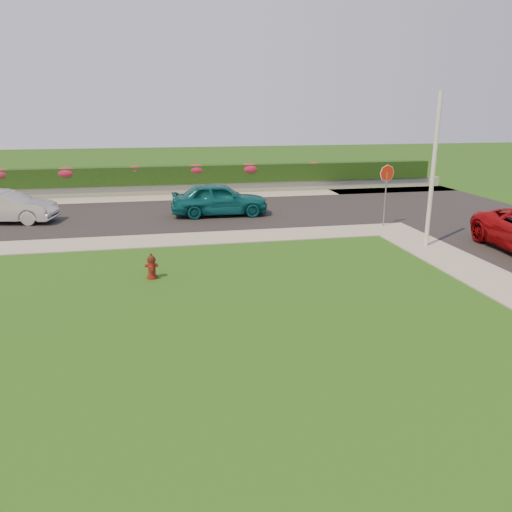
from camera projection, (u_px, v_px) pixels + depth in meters
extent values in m
plane|color=black|center=(289.00, 329.00, 11.88)|extent=(120.00, 120.00, 0.00)
cube|color=black|center=(114.00, 217.00, 24.09)|extent=(26.00, 8.00, 0.04)
cube|color=gray|center=(78.00, 244.00, 19.20)|extent=(24.00, 2.00, 0.04)
cube|color=gray|center=(391.00, 229.00, 21.66)|extent=(2.00, 2.00, 0.04)
cube|color=gray|center=(189.00, 197.00, 29.55)|extent=(34.00, 2.00, 0.04)
cube|color=gray|center=(187.00, 188.00, 30.88)|extent=(34.00, 0.40, 0.60)
cube|color=black|center=(187.00, 174.00, 30.73)|extent=(32.00, 0.90, 1.10)
cylinder|color=#4E0F0C|center=(152.00, 277.00, 15.43)|extent=(0.34, 0.34, 0.08)
cylinder|color=#4E0F0C|center=(152.00, 268.00, 15.34)|extent=(0.23, 0.23, 0.52)
cylinder|color=black|center=(151.00, 260.00, 15.27)|extent=(0.28, 0.28, 0.05)
sphere|color=black|center=(151.00, 259.00, 15.26)|extent=(0.23, 0.23, 0.23)
cylinder|color=black|center=(151.00, 255.00, 15.22)|extent=(0.07, 0.07, 0.07)
cylinder|color=#4E0F0C|center=(147.00, 265.00, 15.31)|extent=(0.11, 0.12, 0.11)
cylinder|color=#4E0F0C|center=(156.00, 265.00, 15.33)|extent=(0.11, 0.12, 0.11)
cylinder|color=#4E0F0C|center=(151.00, 269.00, 15.19)|extent=(0.16, 0.14, 0.15)
imported|color=#0B5259|center=(219.00, 199.00, 24.19)|extent=(4.71, 2.02, 1.59)
imported|color=#B2B4BA|center=(6.00, 207.00, 22.63)|extent=(4.60, 2.34, 1.45)
cylinder|color=silver|center=(433.00, 172.00, 18.18)|extent=(0.16, 0.16, 5.65)
cylinder|color=slate|center=(385.00, 200.00, 21.89)|extent=(0.06, 0.06, 2.41)
cylinder|color=#B3210B|center=(387.00, 173.00, 21.56)|extent=(0.69, 0.18, 0.70)
cylinder|color=white|center=(387.00, 173.00, 21.56)|extent=(0.73, 0.17, 0.75)
ellipsoid|color=#B31E46|center=(1.00, 174.00, 28.55)|extent=(1.33, 0.85, 0.66)
ellipsoid|color=#B31E46|center=(66.00, 173.00, 29.23)|extent=(1.38, 0.88, 0.69)
ellipsoid|color=#B31E46|center=(135.00, 170.00, 29.96)|extent=(1.11, 0.72, 0.56)
ellipsoid|color=#B31E46|center=(196.00, 170.00, 30.66)|extent=(1.30, 0.84, 0.65)
ellipsoid|color=#B31E46|center=(249.00, 169.00, 31.30)|extent=(1.39, 0.89, 0.70)
ellipsoid|color=#B31E46|center=(314.00, 166.00, 32.09)|extent=(1.04, 0.67, 0.52)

